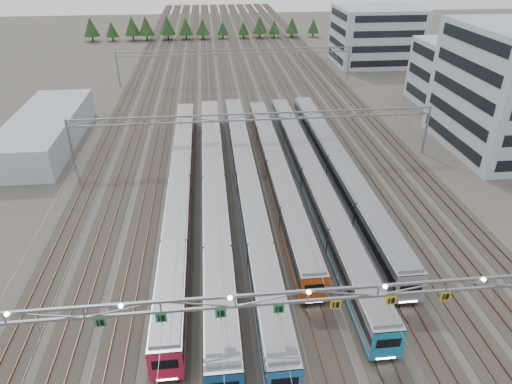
{
  "coord_description": "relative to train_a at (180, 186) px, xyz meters",
  "views": [
    {
      "loc": [
        -6.77,
        -26.08,
        31.53
      ],
      "look_at": [
        -1.55,
        23.35,
        3.5
      ],
      "focal_mm": 32.0,
      "sensor_mm": 36.0,
      "label": 1
    }
  ],
  "objects": [
    {
      "name": "gantry_near",
      "position": [
        11.2,
        -28.57,
        5.0
      ],
      "size": [
        56.36,
        0.61,
        8.08
      ],
      "color": "gray",
      "rests_on": "ground"
    },
    {
      "name": "track_bed",
      "position": [
        11.25,
        71.55,
        -0.59
      ],
      "size": [
        54.0,
        260.0,
        5.42
      ],
      "color": "#2D2823",
      "rests_on": "ground"
    },
    {
      "name": "west_shed",
      "position": [
        -23.55,
        21.67,
        0.47
      ],
      "size": [
        10.0,
        30.0,
        5.11
      ],
      "primitive_type": "cube",
      "color": "#95A7B3",
      "rests_on": "ground"
    },
    {
      "name": "train_c",
      "position": [
        9.0,
        -0.37,
        -0.0
      ],
      "size": [
        2.81,
        63.97,
        3.66
      ],
      "color": "black",
      "rests_on": "ground"
    },
    {
      "name": "treeline",
      "position": [
        4.05,
        110.87,
        2.15
      ],
      "size": [
        81.2,
        5.6,
        7.02
      ],
      "color": "#332114",
      "rests_on": "ground"
    },
    {
      "name": "gantry_far",
      "position": [
        11.25,
        56.55,
        4.3
      ],
      "size": [
        56.36,
        0.36,
        8.0
      ],
      "color": "gray",
      "rests_on": "ground"
    },
    {
      "name": "train_e",
      "position": [
        18.0,
        0.38,
        0.02
      ],
      "size": [
        2.85,
        59.95,
        3.71
      ],
      "color": "black",
      "rests_on": "ground"
    },
    {
      "name": "gantry_mid",
      "position": [
        11.25,
        11.55,
        4.3
      ],
      "size": [
        56.36,
        0.36,
        8.0
      ],
      "color": "gray",
      "rests_on": "ground"
    },
    {
      "name": "train_a",
      "position": [
        0.0,
        0.0,
        0.0
      ],
      "size": [
        2.81,
        59.58,
        3.66
      ],
      "color": "black",
      "rests_on": "ground"
    },
    {
      "name": "depot_bldg_mid",
      "position": [
        55.39,
        34.51,
        4.38
      ],
      "size": [
        14.0,
        16.0,
        12.93
      ],
      "primitive_type": "cube",
      "color": "#95A7B3",
      "rests_on": "ground"
    },
    {
      "name": "train_b",
      "position": [
        4.5,
        -1.05,
        0.11
      ],
      "size": [
        2.98,
        62.66,
        3.89
      ],
      "color": "black",
      "rests_on": "ground"
    },
    {
      "name": "train_f",
      "position": [
        22.5,
        3.46,
        0.15
      ],
      "size": [
        3.04,
        53.61,
        3.96
      ],
      "color": "black",
      "rests_on": "ground"
    },
    {
      "name": "ground",
      "position": [
        11.25,
        -28.45,
        -2.08
      ],
      "size": [
        400.0,
        400.0,
        0.0
      ],
      "primitive_type": "plane",
      "color": "#47423A",
      "rests_on": "ground"
    },
    {
      "name": "train_d",
      "position": [
        13.5,
        3.54,
        -0.02
      ],
      "size": [
        2.79,
        51.79,
        3.63
      ],
      "color": "black",
      "rests_on": "ground"
    },
    {
      "name": "depot_bldg_north",
      "position": [
        51.15,
        71.68,
        5.36
      ],
      "size": [
        22.0,
        18.0,
        14.88
      ],
      "primitive_type": "cube",
      "color": "#95A7B3",
      "rests_on": "ground"
    }
  ]
}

